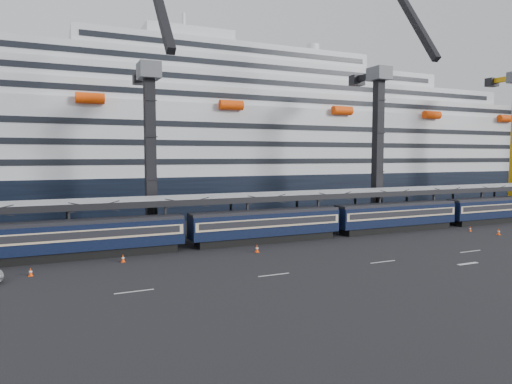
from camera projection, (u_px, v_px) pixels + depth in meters
ground at (373, 252)px, 49.32m from camera, size 260.00×260.00×0.00m
lane_markings at (467, 255)px, 47.91m from camera, size 111.00×4.27×0.02m
train at (291, 222)px, 56.33m from camera, size 133.05×3.00×4.05m
canopy at (307, 194)px, 61.63m from camera, size 130.00×6.25×5.53m
cruise_ship at (219, 146)px, 89.70m from camera, size 214.09×28.84×34.00m
crane_dark_near at (151, 144)px, 57.09m from camera, size 4.50×17.75×35.08m
crane_dark_mid at (380, 137)px, 70.40m from camera, size 4.50×18.24×39.64m
traffic_cone_b at (31, 272)px, 39.53m from camera, size 0.38×0.38×0.76m
traffic_cone_c at (123, 258)px, 44.76m from camera, size 0.39×0.39×0.78m
traffic_cone_d at (257, 248)px, 49.33m from camera, size 0.42×0.42×0.84m
traffic_cone_e at (470, 229)px, 63.05m from camera, size 0.35×0.35×0.71m
traffic_cone_f at (499, 232)px, 60.31m from camera, size 0.42×0.42×0.84m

